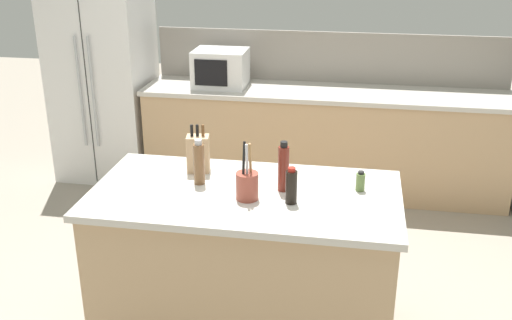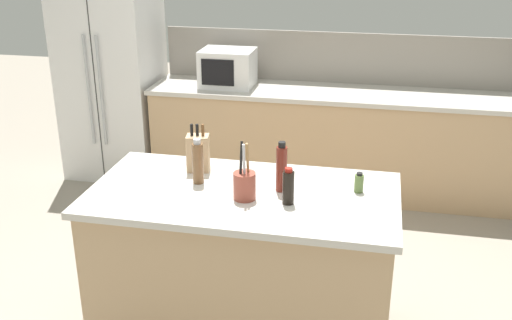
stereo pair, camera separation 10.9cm
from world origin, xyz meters
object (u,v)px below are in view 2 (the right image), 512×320
object	(u,v)px
utensil_crock	(244,185)
refrigerator	(113,81)
vinegar_bottle	(282,168)
microwave	(228,68)
knife_block	(198,153)
pepper_grinder	(198,162)
spice_jar_oregano	(359,183)
soy_sauce_bottle	(288,187)

from	to	relation	value
utensil_crock	refrigerator	bearing A→B (deg)	127.91
refrigerator	vinegar_bottle	bearing A→B (deg)	-47.73
microwave	knife_block	distance (m)	1.98
knife_block	pepper_grinder	bearing A→B (deg)	-83.62
knife_block	pepper_grinder	distance (m)	0.18
refrigerator	microwave	distance (m)	1.16
utensil_crock	spice_jar_oregano	xyz separation A→B (m)	(0.59, 0.21, -0.03)
knife_block	pepper_grinder	size ratio (longest dim) A/B	1.10
utensil_crock	pepper_grinder	world-z (taller)	utensil_crock
knife_block	soy_sauce_bottle	world-z (taller)	knife_block
microwave	utensil_crock	bearing A→B (deg)	-73.56
utensil_crock	soy_sauce_bottle	xyz separation A→B (m)	(0.24, -0.01, 0.01)
microwave	spice_jar_oregano	world-z (taller)	microwave
refrigerator	spice_jar_oregano	xyz separation A→B (m)	(2.41, -2.12, 0.08)
refrigerator	spice_jar_oregano	world-z (taller)	refrigerator
microwave	utensil_crock	size ratio (longest dim) A/B	1.46
vinegar_bottle	spice_jar_oregano	size ratio (longest dim) A/B	2.50
soy_sauce_bottle	pepper_grinder	distance (m)	0.57
microwave	soy_sauce_bottle	xyz separation A→B (m)	(0.91, -2.29, -0.07)
spice_jar_oregano	refrigerator	bearing A→B (deg)	138.66
microwave	pepper_grinder	bearing A→B (deg)	-80.15
spice_jar_oregano	pepper_grinder	bearing A→B (deg)	-176.20
refrigerator	knife_block	size ratio (longest dim) A/B	6.28
microwave	knife_block	bearing A→B (deg)	-80.77
vinegar_bottle	pepper_grinder	bearing A→B (deg)	178.67
knife_block	soy_sauce_bottle	xyz separation A→B (m)	(0.59, -0.34, -0.02)
soy_sauce_bottle	pepper_grinder	world-z (taller)	pepper_grinder
soy_sauce_bottle	spice_jar_oregano	bearing A→B (deg)	31.88
spice_jar_oregano	soy_sauce_bottle	bearing A→B (deg)	-148.12
refrigerator	knife_block	world-z (taller)	refrigerator
utensil_crock	vinegar_bottle	distance (m)	0.23
knife_block	utensil_crock	distance (m)	0.48
utensil_crock	soy_sauce_bottle	size ratio (longest dim) A/B	1.59
refrigerator	utensil_crock	xyz separation A→B (m)	(1.82, -2.34, 0.11)
microwave	pepper_grinder	distance (m)	2.16
knife_block	refrigerator	bearing A→B (deg)	115.83
refrigerator	knife_block	bearing A→B (deg)	-53.93
knife_block	spice_jar_oregano	world-z (taller)	knife_block
utensil_crock	vinegar_bottle	bearing A→B (deg)	39.01
refrigerator	spice_jar_oregano	distance (m)	3.22
refrigerator	spice_jar_oregano	bearing A→B (deg)	-41.34
microwave	pepper_grinder	size ratio (longest dim) A/B	1.78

